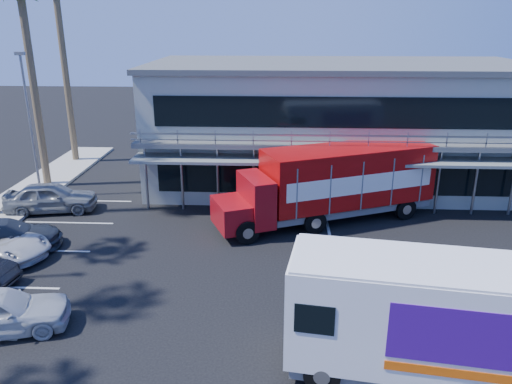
{
  "coord_description": "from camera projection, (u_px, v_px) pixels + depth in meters",
  "views": [
    {
      "loc": [
        -0.46,
        -15.54,
        9.73
      ],
      "look_at": [
        -1.48,
        5.77,
        2.3
      ],
      "focal_mm": 35.0,
      "sensor_mm": 36.0,
      "label": 1
    }
  ],
  "objects": [
    {
      "name": "ground",
      "position": [
        290.0,
        306.0,
        17.84
      ],
      "size": [
        120.0,
        120.0,
        0.0
      ],
      "primitive_type": "plane",
      "color": "black",
      "rests_on": "ground"
    },
    {
      "name": "building",
      "position": [
        336.0,
        123.0,
        30.59
      ],
      "size": [
        22.4,
        12.0,
        7.3
      ],
      "color": "#9EA295",
      "rests_on": "ground"
    },
    {
      "name": "palm_e",
      "position": [
        22.0,
        2.0,
        27.29
      ],
      "size": [
        2.8,
        2.8,
        12.25
      ],
      "color": "brown",
      "rests_on": "ground"
    },
    {
      "name": "light_pole_far",
      "position": [
        30.0,
        119.0,
        27.38
      ],
      "size": [
        0.5,
        0.25,
        8.09
      ],
      "color": "gray",
      "rests_on": "ground"
    },
    {
      "name": "red_truck",
      "position": [
        334.0,
        182.0,
        24.79
      ],
      "size": [
        11.24,
        6.69,
        3.74
      ],
      "rotation": [
        0.0,
        0.0,
        0.4
      ],
      "color": "maroon",
      "rests_on": "ground"
    },
    {
      "name": "white_van",
      "position": [
        424.0,
        318.0,
        13.73
      ],
      "size": [
        7.72,
        3.63,
        3.62
      ],
      "rotation": [
        0.0,
        0.0,
        -0.15
      ],
      "color": "white",
      "rests_on": "ground"
    },
    {
      "name": "parked_car_d",
      "position": [
        5.0,
        236.0,
        21.95
      ],
      "size": [
        5.11,
        3.16,
        1.38
      ],
      "primitive_type": "imported",
      "rotation": [
        0.0,
        0.0,
        1.85
      ],
      "color": "#2B313A",
      "rests_on": "ground"
    },
    {
      "name": "parked_car_e",
      "position": [
        51.0,
        197.0,
        26.37
      ],
      "size": [
        4.92,
        2.66,
        1.59
      ],
      "primitive_type": "imported",
      "rotation": [
        0.0,
        0.0,
        1.74
      ],
      "color": "slate",
      "rests_on": "ground"
    }
  ]
}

